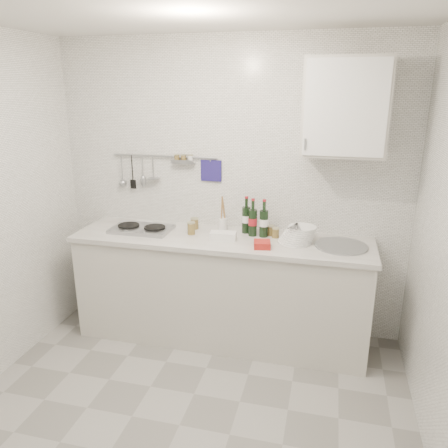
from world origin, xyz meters
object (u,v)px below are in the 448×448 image
(plate_stack_sink, at_px, (298,235))
(wine_bottles, at_px, (254,217))
(wall_cabinet, at_px, (345,107))
(utensil_crock, at_px, (223,223))
(plate_stack_hob, at_px, (139,227))

(plate_stack_sink, height_order, wine_bottles, wine_bottles)
(wall_cabinet, bearing_deg, wine_bottles, 179.93)
(wall_cabinet, bearing_deg, utensil_crock, 177.76)
(wall_cabinet, relative_size, wine_bottles, 2.26)
(wall_cabinet, distance_m, utensil_crock, 1.33)
(wine_bottles, distance_m, utensil_crock, 0.29)
(plate_stack_hob, distance_m, wine_bottles, 1.02)
(wine_bottles, bearing_deg, utensil_crock, 172.71)
(wine_bottles, xyz_separation_m, utensil_crock, (-0.28, 0.04, -0.08))
(plate_stack_hob, bearing_deg, utensil_crock, 7.73)
(plate_stack_sink, distance_m, wine_bottles, 0.39)
(wall_cabinet, xyz_separation_m, wine_bottles, (-0.65, 0.00, -0.87))
(wine_bottles, bearing_deg, wall_cabinet, -0.07)
(plate_stack_sink, relative_size, utensil_crock, 0.96)
(utensil_crock, bearing_deg, wine_bottles, -7.29)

